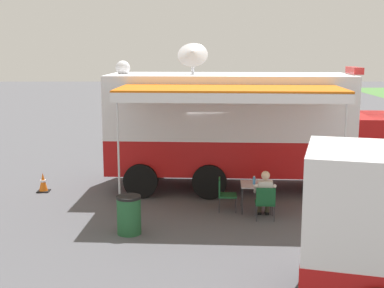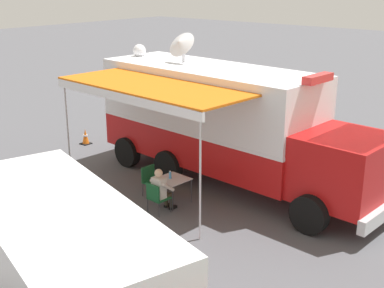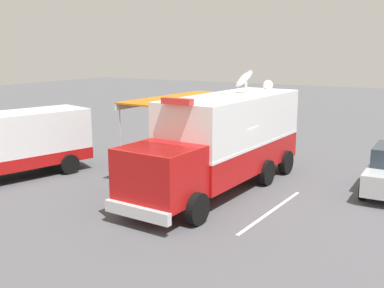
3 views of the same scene
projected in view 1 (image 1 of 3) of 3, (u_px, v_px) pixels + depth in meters
The scene contains 11 objects.
ground_plane at pixel (227, 187), 16.24m from camera, with size 100.00×100.00×0.00m, color #515156.
lot_stripe at pixel (285, 168), 18.74m from camera, with size 0.12×4.80×0.01m, color silver.
command_truck at pixel (253, 126), 15.81m from camera, with size 5.17×9.61×4.53m.
folding_table at pixel (256, 186), 13.82m from camera, with size 0.84×0.84×0.73m.
water_bottle at pixel (254, 180), 13.76m from camera, with size 0.07×0.07×0.22m.
folding_chair_at_table at pixel (265, 201), 13.06m from camera, with size 0.51×0.51×0.87m.
folding_chair_beside_table at pixel (224, 192), 13.84m from camera, with size 0.51×0.51×0.87m.
seated_responder at pixel (265, 193), 13.22m from camera, with size 0.68×0.57×1.25m.
trash_bin at pixel (129, 215), 12.14m from camera, with size 0.57×0.57×0.91m.
traffic_cone at pixel (43, 183), 15.70m from camera, with size 0.36×0.36×0.58m.
car_behind_truck at pixel (174, 130), 21.76m from camera, with size 2.06×4.22×1.76m.
Camera 1 is at (15.71, -1.13, 4.31)m, focal length 48.80 mm.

